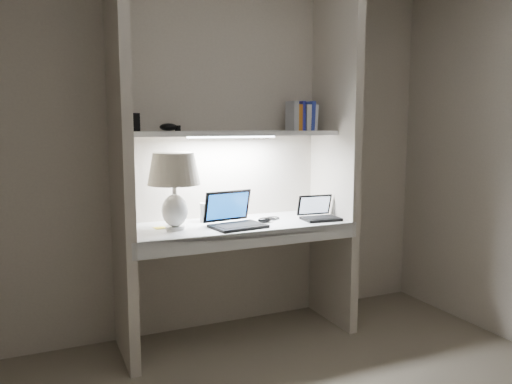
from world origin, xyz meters
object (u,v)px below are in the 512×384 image
laptop_main (234,218)px  laptop_netbook (319,214)px  table_lamp (174,178)px  book_row (301,117)px  speaker (207,212)px

laptop_main → laptop_netbook: bearing=-9.7°
laptop_netbook → table_lamp: bearing=-179.2°
laptop_netbook → book_row: (-0.03, 0.21, 0.65)m
laptop_main → laptop_netbook: size_ratio=1.39×
laptop_netbook → book_row: size_ratio=1.29×
laptop_netbook → book_row: bearing=101.9°
book_row → laptop_main: bearing=-161.7°
table_lamp → laptop_netbook: (0.98, -0.06, -0.28)m
speaker → book_row: 0.93m
table_lamp → book_row: book_row is taller
laptop_netbook → speaker: 0.75m
laptop_main → book_row: (0.58, 0.19, 0.64)m
table_lamp → speaker: size_ratio=3.75×
laptop_netbook → book_row: book_row is taller
laptop_main → speaker: 0.24m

